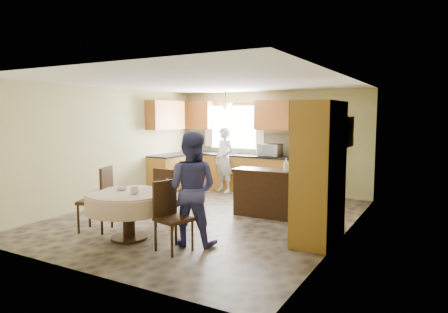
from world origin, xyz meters
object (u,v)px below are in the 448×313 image
chair_left (100,196)px  chair_right (170,212)px  oven_tower (311,152)px  person_sink (224,160)px  chair_back (168,195)px  cupboard (319,172)px  person_dining (191,189)px  sideboard (265,194)px  dining_table (129,203)px

chair_left → chair_right: 1.59m
chair_left → chair_right: size_ratio=1.08×
oven_tower → chair_right: oven_tower is taller
oven_tower → chair_right: (-0.65, -4.50, -0.51)m
chair_left → person_sink: person_sink is taller
person_sink → chair_back: bearing=-57.2°
cupboard → person_sink: 4.15m
person_sink → chair_right: bearing=-50.3°
oven_tower → person_dining: (-0.53, -4.14, -0.22)m
chair_back → person_sink: size_ratio=0.63×
chair_left → person_sink: (0.16, 3.92, 0.22)m
sideboard → chair_right: (-0.40, -2.42, 0.13)m
cupboard → dining_table: cupboard is taller
chair_left → chair_back: size_ratio=1.05×
sideboard → cupboard: bearing=-38.5°
dining_table → chair_back: chair_back is taller
chair_back → chair_left: bearing=44.7°
dining_table → sideboard: bearing=61.6°
cupboard → chair_right: size_ratio=2.15×
dining_table → person_sink: person_sink is taller
person_sink → chair_left: bearing=-71.7°
sideboard → chair_right: 2.46m
sideboard → cupboard: size_ratio=0.55×
cupboard → chair_back: 2.55m
chair_right → person_sink: 4.36m
person_sink → cupboard: bearing=-20.0°
chair_back → person_dining: 1.05m
oven_tower → sideboard: (-0.25, -2.08, -0.64)m
oven_tower → person_dining: oven_tower is taller
chair_left → cupboard: bearing=88.2°
oven_tower → cupboard: cupboard is taller
cupboard → dining_table: size_ratio=1.65×
cupboard → person_dining: 1.93m
dining_table → chair_left: chair_left is taller
person_dining → person_sink: bearing=-81.8°
dining_table → person_dining: size_ratio=0.77×
chair_back → chair_right: (0.73, -0.92, -0.02)m
person_sink → person_dining: bearing=-47.1°
dining_table → person_sink: size_ratio=0.80×
cupboard → person_sink: cupboard is taller
oven_tower → person_dining: size_ratio=1.27×
dining_table → person_dining: person_dining is taller
cupboard → chair_right: 2.29m
sideboard → chair_left: 2.99m
oven_tower → chair_right: size_ratio=2.15×
sideboard → person_sink: (-1.82, 1.69, 0.39)m
oven_tower → chair_left: (-2.23, -4.31, -0.47)m
dining_table → chair_left: size_ratio=1.20×
chair_back → chair_right: chair_back is taller
chair_back → chair_right: bearing=132.5°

